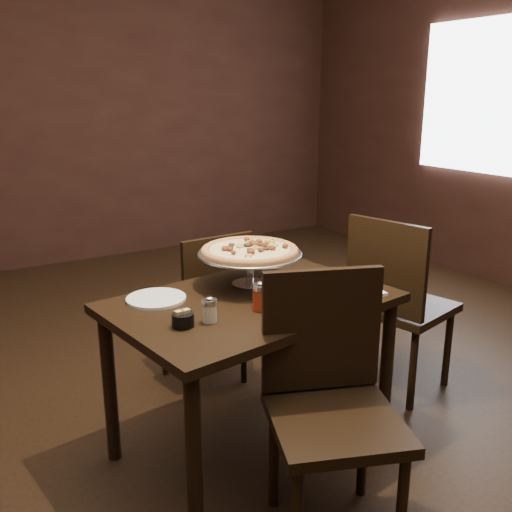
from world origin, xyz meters
TOP-DOWN VIEW (x-y plane):
  - room at (0.06, 0.03)m, footprint 6.04×7.04m
  - dining_table at (0.09, 0.09)m, footprint 1.24×0.92m
  - pizza_stand at (0.17, 0.25)m, footprint 0.46×0.46m
  - parmesan_shaker at (-0.17, -0.04)m, footprint 0.06×0.06m
  - pepper_flake_shaker at (0.06, -0.03)m, footprint 0.07×0.07m
  - packet_caddy at (-0.27, -0.03)m, footprint 0.08×0.08m
  - napkin_stack at (0.54, -0.10)m, footprint 0.15×0.15m
  - plate_left at (-0.26, 0.28)m, footprint 0.25×0.25m
  - plate_near at (0.23, -0.11)m, footprint 0.22×0.22m
  - serving_spatula at (0.20, 0.09)m, footprint 0.14×0.14m
  - chair_far at (0.19, 0.72)m, footprint 0.42×0.42m
  - chair_near at (0.10, -0.43)m, footprint 0.56×0.56m
  - chair_side at (0.99, 0.15)m, footprint 0.53×0.53m

SIDE VIEW (x-z plane):
  - chair_far at x=0.19m, z-range 0.04..0.89m
  - chair_near at x=0.10m, z-range 0.04..0.98m
  - chair_side at x=0.99m, z-range 0.04..0.99m
  - dining_table at x=0.09m, z-range 0.26..0.97m
  - plate_near at x=0.23m, z-range 0.71..0.72m
  - plate_left at x=-0.26m, z-range 0.71..0.72m
  - napkin_stack at x=0.54m, z-range 0.71..0.73m
  - packet_caddy at x=-0.27m, z-range 0.71..0.77m
  - parmesan_shaker at x=-0.17m, z-range 0.71..0.81m
  - pepper_flake_shaker at x=0.06m, z-range 0.71..0.82m
  - serving_spatula at x=0.20m, z-range 0.85..0.87m
  - pizza_stand at x=0.17m, z-range 0.77..0.96m
  - room at x=0.06m, z-range -0.02..2.82m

